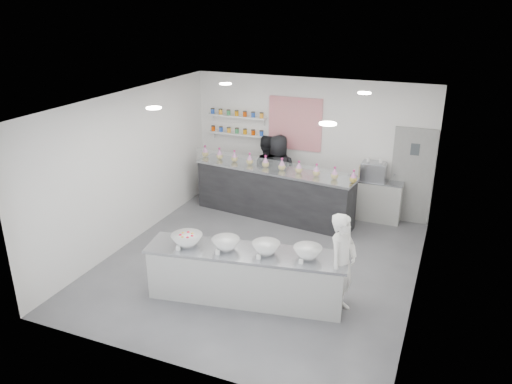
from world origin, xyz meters
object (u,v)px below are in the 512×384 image
at_px(espresso_machine, 374,172).
at_px(staff_right, 278,172).
at_px(woman_prep, 342,264).
at_px(staff_left, 265,172).
at_px(espresso_ledge, 373,200).
at_px(prep_counter, 246,275).
at_px(back_bar, 273,193).

bearing_deg(espresso_machine, staff_right, -175.14).
bearing_deg(woman_prep, staff_left, 53.61).
bearing_deg(woman_prep, espresso_ledge, 19.41).
distance_m(prep_counter, staff_right, 3.89).
distance_m(back_bar, staff_left, 0.67).
bearing_deg(staff_right, espresso_ledge, 178.29).
bearing_deg(staff_right, prep_counter, 95.94).
height_order(back_bar, staff_right, staff_right).
distance_m(woman_prep, staff_left, 4.36).
distance_m(back_bar, staff_right, 0.61).
bearing_deg(espresso_machine, espresso_ledge, 0.00).
height_order(prep_counter, staff_right, staff_right).
bearing_deg(espresso_machine, staff_left, -174.67).
relative_size(back_bar, staff_right, 2.09).
xyz_separation_m(prep_counter, woman_prep, (1.48, 0.24, 0.39)).
bearing_deg(espresso_ledge, staff_right, -175.21).
height_order(back_bar, espresso_ledge, back_bar).
xyz_separation_m(staff_left, staff_right, (0.29, 0.04, 0.01)).
bearing_deg(staff_right, back_bar, 92.22).
bearing_deg(woman_prep, espresso_machine, 19.93).
bearing_deg(staff_left, staff_right, 170.40).
distance_m(back_bar, espresso_ledge, 2.19).
height_order(espresso_machine, staff_left, staff_left).
height_order(back_bar, woman_prep, woman_prep).
height_order(prep_counter, staff_left, staff_left).
bearing_deg(staff_left, espresso_ledge, 166.95).
xyz_separation_m(espresso_machine, staff_left, (-2.41, -0.22, -0.25)).
bearing_deg(woman_prep, back_bar, 53.36).
bearing_deg(back_bar, woman_prep, -46.38).
relative_size(back_bar, woman_prep, 2.22).
xyz_separation_m(woman_prep, staff_right, (-2.31, 3.54, 0.05)).
xyz_separation_m(prep_counter, espresso_ledge, (1.32, 3.96, 0.02)).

